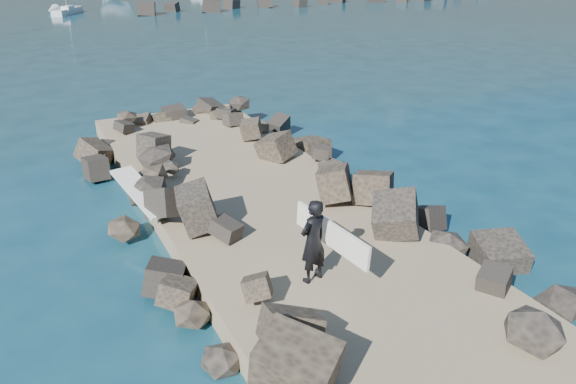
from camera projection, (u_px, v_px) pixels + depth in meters
ground at (272, 228)px, 15.80m from camera, size 800.00×800.00×0.00m
jetty at (306, 250)px, 14.04m from camera, size 6.00×26.00×0.60m
riprap_left at (187, 261)px, 13.18m from camera, size 2.60×22.00×1.00m
riprap_right at (389, 213)px, 15.55m from camera, size 2.60×22.00×1.00m
surfboard_resting at (141, 196)px, 15.27m from camera, size 1.16×2.65×0.09m
surfer_with_board at (316, 240)px, 11.91m from camera, size 1.09×2.34×1.90m
sailboat_b at (68, 11)px, 64.01m from camera, size 4.01×5.52×7.01m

